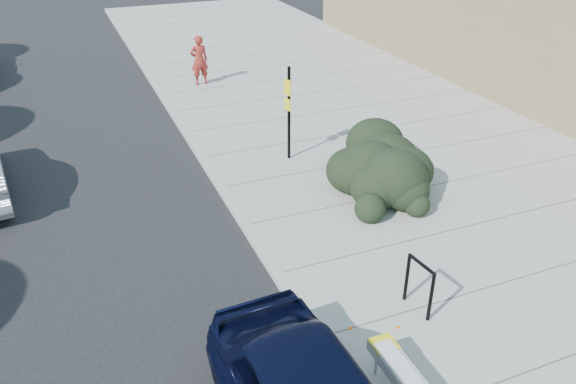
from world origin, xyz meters
name	(u,v)px	position (x,y,z in m)	size (l,w,h in m)	color
ground	(278,279)	(0.00, 0.00, 0.00)	(120.00, 120.00, 0.00)	black
sidewalk_near	(387,143)	(5.60, 5.00, 0.07)	(11.20, 50.00, 0.15)	gray
curb_near	(212,173)	(0.00, 5.00, 0.08)	(0.22, 50.00, 0.17)	#9E9E99
bench	(410,384)	(0.60, -3.83, 0.62)	(0.43, 1.96, 0.59)	gray
bike_rack	(419,282)	(1.98, -2.00, 0.79)	(0.14, 0.72, 1.06)	black
sign_post	(288,108)	(2.29, 5.00, 1.67)	(0.13, 0.31, 2.69)	black
hedge	(369,153)	(3.72, 2.93, 0.94)	(2.10, 4.20, 1.58)	black
pedestrian	(199,60)	(1.68, 12.66, 1.11)	(0.70, 0.46, 1.91)	maroon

